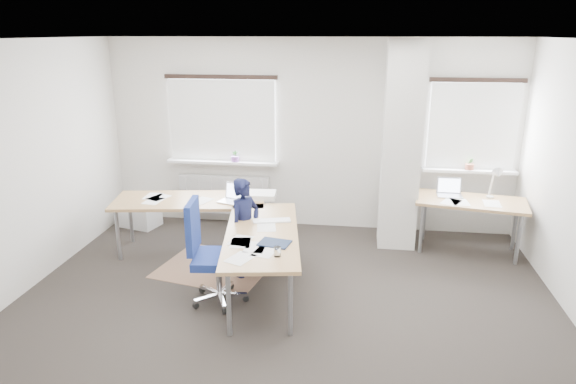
# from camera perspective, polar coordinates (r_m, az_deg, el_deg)

# --- Properties ---
(ground) EXTENTS (6.00, 6.00, 0.00)m
(ground) POSITION_cam_1_polar(r_m,az_deg,el_deg) (5.76, -0.40, -12.47)
(ground) COLOR #282420
(ground) RESTS_ON ground
(room_shell) EXTENTS (6.04, 5.04, 2.82)m
(room_shell) POSITION_cam_1_polar(r_m,az_deg,el_deg) (5.54, 2.13, 5.70)
(room_shell) COLOR beige
(room_shell) RESTS_ON ground
(floor_mat) EXTENTS (1.53, 1.38, 0.01)m
(floor_mat) POSITION_cam_1_polar(r_m,az_deg,el_deg) (6.67, -8.05, -8.23)
(floor_mat) COLOR #89624A
(floor_mat) RESTS_ON ground
(white_crate) EXTENTS (0.63, 0.51, 0.33)m
(white_crate) POSITION_cam_1_polar(r_m,az_deg,el_deg) (8.22, -16.11, -2.52)
(white_crate) COLOR white
(white_crate) RESTS_ON ground
(desk_main) EXTENTS (2.78, 2.63, 0.96)m
(desk_main) POSITION_cam_1_polar(r_m,az_deg,el_deg) (6.36, -6.83, -2.75)
(desk_main) COLOR olive
(desk_main) RESTS_ON ground
(desk_side) EXTENTS (1.50, 0.93, 1.22)m
(desk_side) POSITION_cam_1_polar(r_m,az_deg,el_deg) (7.25, 19.69, -1.18)
(desk_side) COLOR olive
(desk_side) RESTS_ON ground
(task_chair) EXTENTS (0.64, 0.63, 1.17)m
(task_chair) POSITION_cam_1_polar(r_m,az_deg,el_deg) (5.74, -8.14, -9.07)
(task_chair) COLOR navy
(task_chair) RESTS_ON ground
(person) EXTENTS (0.48, 0.53, 1.22)m
(person) POSITION_cam_1_polar(r_m,az_deg,el_deg) (6.22, -4.77, -3.96)
(person) COLOR black
(person) RESTS_ON ground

